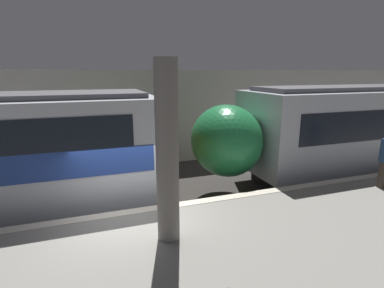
{
  "coord_description": "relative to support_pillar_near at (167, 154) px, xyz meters",
  "views": [
    {
      "loc": [
        -0.72,
        -7.1,
        4.4
      ],
      "look_at": [
        2.06,
        0.84,
        2.37
      ],
      "focal_mm": 28.0,
      "sensor_mm": 36.0,
      "label": 1
    }
  ],
  "objects": [
    {
      "name": "ground_plane",
      "position": [
        -0.69,
        1.61,
        -2.84
      ],
      "size": [
        120.0,
        120.0,
        0.0
      ],
      "primitive_type": "plane",
      "color": "#33302D"
    },
    {
      "name": "station_rear_barrier",
      "position": [
        -0.69,
        8.42,
        -0.59
      ],
      "size": [
        50.0,
        0.15,
        4.5
      ],
      "color": "#B2AD9E",
      "rests_on": "ground"
    },
    {
      "name": "support_pillar_near",
      "position": [
        0.0,
        0.0,
        0.0
      ],
      "size": [
        0.45,
        0.45,
        3.65
      ],
      "color": "slate",
      "rests_on": "platform"
    }
  ]
}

